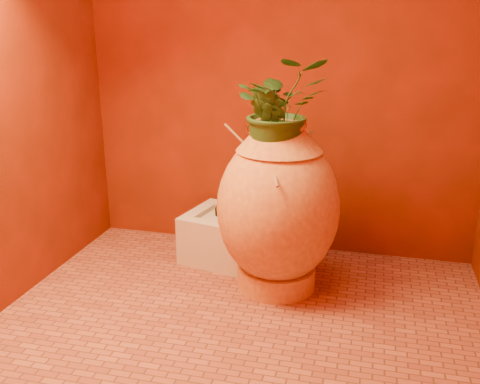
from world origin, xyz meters
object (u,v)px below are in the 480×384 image
(amphora, at_px, (278,207))
(stone_basin, at_px, (239,239))
(wine_bottle_b, at_px, (228,212))
(wall_tap, at_px, (251,136))
(wine_bottle_a, at_px, (225,224))
(wine_bottle_c, at_px, (220,217))

(amphora, height_order, stone_basin, amphora)
(wine_bottle_b, relative_size, wall_tap, 1.87)
(wine_bottle_b, bearing_deg, amphora, -42.82)
(amphora, distance_m, wine_bottle_a, 0.46)
(wine_bottle_b, bearing_deg, wall_tap, 48.82)
(wine_bottle_a, distance_m, wine_bottle_c, 0.12)
(wine_bottle_b, relative_size, wine_bottle_c, 1.15)
(amphora, height_order, wine_bottle_b, amphora)
(wine_bottle_b, distance_m, wine_bottle_c, 0.07)
(wine_bottle_a, bearing_deg, wine_bottle_b, 99.25)
(stone_basin, xyz_separation_m, wine_bottle_b, (-0.10, 0.09, 0.14))
(wine_bottle_c, bearing_deg, wine_bottle_b, 60.88)
(stone_basin, height_order, wine_bottle_c, wine_bottle_c)
(amphora, xyz_separation_m, wine_bottle_b, (-0.39, 0.36, -0.19))
(wine_bottle_a, bearing_deg, wall_tap, 72.76)
(stone_basin, relative_size, wine_bottle_a, 2.46)
(stone_basin, bearing_deg, wine_bottle_c, 167.09)
(wine_bottle_c, height_order, wall_tap, wall_tap)
(stone_basin, xyz_separation_m, wine_bottle_a, (-0.07, -0.08, 0.13))
(wine_bottle_c, bearing_deg, stone_basin, -12.91)
(wine_bottle_a, xyz_separation_m, wall_tap, (0.09, 0.30, 0.49))
(wine_bottle_c, distance_m, wall_tap, 0.55)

